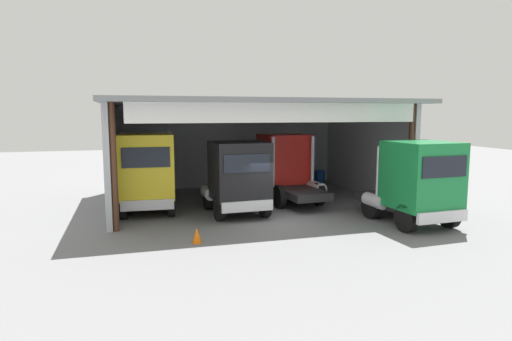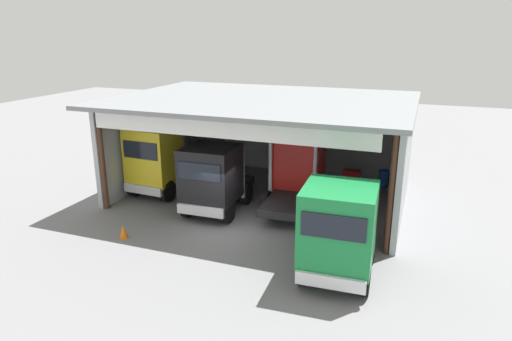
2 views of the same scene
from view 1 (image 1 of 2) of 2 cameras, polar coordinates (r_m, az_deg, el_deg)
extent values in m
plane|color=slate|center=(19.00, 2.80, -6.47)|extent=(80.00, 80.00, 0.00)
cube|color=#ADB2B7|center=(27.54, -3.58, 3.13)|extent=(13.69, 0.24, 4.99)
cube|color=#ADB2B7|center=(22.21, -18.29, 1.72)|extent=(0.24, 9.37, 4.99)
cube|color=#ADB2B7|center=(25.68, 13.93, 2.61)|extent=(0.24, 9.37, 4.99)
cube|color=gray|center=(22.37, -0.61, 8.79)|extent=(14.29, 10.52, 0.20)
cylinder|color=#4C2D1E|center=(17.69, -17.94, 0.35)|extent=(0.24, 0.24, 4.99)
cylinder|color=#4C2D1E|center=(21.75, 19.37, 1.56)|extent=(0.24, 0.24, 4.99)
cube|color=white|center=(18.01, 3.38, 7.66)|extent=(12.32, 0.12, 0.90)
cube|color=yellow|center=(20.04, -14.00, 0.53)|extent=(2.44, 2.17, 2.85)
cube|color=black|center=(18.95, -14.08, 1.65)|extent=(1.98, 0.17, 0.85)
cube|color=silver|center=(19.22, -13.89, -4.36)|extent=(2.22, 0.28, 0.44)
cube|color=#232326|center=(22.30, -13.81, -2.66)|extent=(1.96, 3.85, 0.36)
cylinder|color=silver|center=(21.22, -11.11, 0.76)|extent=(0.18, 0.18, 3.18)
cylinder|color=silver|center=(21.25, -16.78, 0.59)|extent=(0.18, 0.18, 3.18)
cylinder|color=silver|center=(22.03, -16.56, -2.56)|extent=(0.63, 1.23, 0.56)
cylinder|color=black|center=(19.91, -10.93, -4.31)|extent=(0.36, 1.12, 1.11)
cylinder|color=black|center=(19.95, -16.79, -4.48)|extent=(0.36, 1.12, 1.11)
cylinder|color=black|center=(22.34, -11.18, -3.04)|extent=(0.36, 1.12, 1.11)
cylinder|color=black|center=(22.37, -16.40, -3.19)|extent=(0.36, 1.12, 1.11)
cube|color=black|center=(19.29, -2.20, 0.01)|extent=(2.41, 2.43, 2.51)
cube|color=black|center=(18.10, -1.16, 0.92)|extent=(1.99, 0.12, 0.75)
cube|color=silver|center=(18.36, -1.12, -4.66)|extent=(2.22, 0.23, 0.44)
cube|color=#232326|center=(21.31, -3.59, -2.89)|extent=(1.86, 3.51, 0.36)
cylinder|color=silver|center=(20.89, -0.43, -0.03)|extent=(0.18, 0.18, 2.56)
cylinder|color=silver|center=(20.35, -6.07, -0.27)|extent=(0.18, 0.18, 2.56)
cylinder|color=silver|center=(20.77, -6.20, -2.86)|extent=(0.60, 1.22, 0.56)
cylinder|color=black|center=(19.41, 1.11, -4.45)|extent=(0.34, 1.14, 1.13)
cylinder|color=black|center=(18.85, -4.76, -4.83)|extent=(0.34, 1.14, 1.13)
cylinder|color=black|center=(21.62, -0.97, -3.21)|extent=(0.34, 1.14, 1.13)
cylinder|color=black|center=(21.12, -6.27, -3.52)|extent=(0.34, 1.14, 1.13)
cube|color=red|center=(23.22, 3.66, 1.44)|extent=(2.48, 2.17, 2.64)
cube|color=black|center=(24.16, 2.72, 2.78)|extent=(2.04, 0.14, 0.79)
cube|color=silver|center=(24.41, 2.66, -1.63)|extent=(2.28, 0.25, 0.44)
cube|color=#232326|center=(21.60, 5.65, -2.77)|extent=(1.94, 3.71, 0.36)
cylinder|color=silver|center=(21.75, 2.22, 0.64)|extent=(0.18, 0.18, 2.84)
cylinder|color=silver|center=(22.61, 7.33, 0.84)|extent=(0.18, 0.18, 2.84)
cylinder|color=silver|center=(22.31, 7.86, -2.17)|extent=(0.61, 1.22, 0.56)
cylinder|color=black|center=(23.45, 0.87, -2.37)|extent=(0.35, 1.14, 1.13)
cylinder|color=black|center=(24.23, 5.55, -2.08)|extent=(0.35, 1.14, 1.13)
cylinder|color=black|center=(21.23, 3.06, -3.42)|extent=(0.35, 1.14, 1.13)
cylinder|color=black|center=(22.08, 8.12, -3.06)|extent=(0.35, 1.14, 1.13)
cube|color=#197F3D|center=(18.72, 20.65, -0.53)|extent=(2.47, 2.54, 2.65)
cube|color=black|center=(17.74, 23.25, 0.43)|extent=(2.01, 0.15, 0.80)
cube|color=silver|center=(18.03, 23.01, -5.55)|extent=(2.25, 0.26, 0.44)
cube|color=#232326|center=(20.40, 17.13, -3.73)|extent=(1.92, 3.47, 0.36)
cylinder|color=silver|center=(20.48, 20.49, -0.58)|extent=(0.18, 0.18, 2.65)
cylinder|color=silver|center=(19.20, 15.56, -0.89)|extent=(0.18, 0.18, 2.65)
cylinder|color=silver|center=(19.54, 15.13, -3.78)|extent=(0.61, 1.22, 0.56)
cylinder|color=black|center=(19.30, 23.73, -5.21)|extent=(0.35, 1.11, 1.10)
cylinder|color=black|center=(17.99, 18.85, -5.87)|extent=(0.35, 1.11, 1.10)
cylinder|color=black|center=(21.05, 19.39, -3.98)|extent=(0.35, 1.11, 1.10)
cylinder|color=black|center=(19.86, 14.69, -4.47)|extent=(0.35, 1.11, 1.10)
cylinder|color=#194CB2|center=(28.49, 8.26, -0.89)|extent=(0.58, 0.58, 0.93)
cube|color=red|center=(27.12, 5.79, -1.20)|extent=(0.90, 0.60, 1.00)
cone|color=orange|center=(15.85, -7.67, -8.31)|extent=(0.36, 0.36, 0.56)
camera|label=2|loc=(14.05, 72.03, 17.91)|focal=31.74mm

